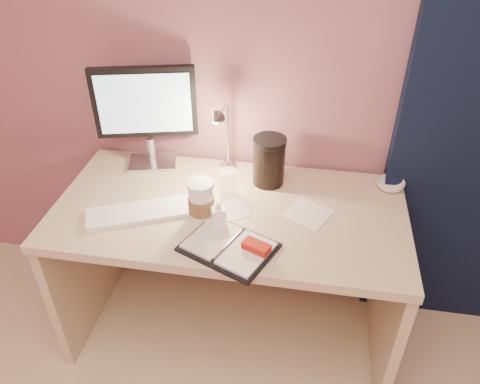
% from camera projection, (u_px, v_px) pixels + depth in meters
% --- Properties ---
extents(desk, '(1.40, 0.70, 0.73)m').
position_uv_depth(desk, '(233.00, 239.00, 2.05)').
color(desk, tan).
rests_on(desk, ground).
extents(monitor, '(0.43, 0.20, 0.46)m').
position_uv_depth(monitor, '(146.00, 108.00, 1.97)').
color(monitor, silver).
rests_on(monitor, desk).
extents(keyboard, '(0.45, 0.30, 0.02)m').
position_uv_depth(keyboard, '(144.00, 212.00, 1.83)').
color(keyboard, white).
rests_on(keyboard, desk).
extents(planner, '(0.38, 0.34, 0.05)m').
position_uv_depth(planner, '(231.00, 246.00, 1.66)').
color(planner, black).
rests_on(planner, desk).
extents(paper_a, '(0.18, 0.18, 0.00)m').
position_uv_depth(paper_a, '(229.00, 211.00, 1.85)').
color(paper_a, silver).
rests_on(paper_a, desk).
extents(paper_b, '(0.21, 0.21, 0.00)m').
position_uv_depth(paper_b, '(308.00, 214.00, 1.83)').
color(paper_b, silver).
rests_on(paper_b, desk).
extents(coffee_cup, '(0.10, 0.10, 0.16)m').
position_uv_depth(coffee_cup, '(201.00, 202.00, 1.77)').
color(coffee_cup, white).
rests_on(coffee_cup, desk).
extents(clear_cup, '(0.07, 0.07, 0.13)m').
position_uv_depth(clear_cup, '(228.00, 184.00, 1.89)').
color(clear_cup, white).
rests_on(clear_cup, desk).
extents(bowl, '(0.14, 0.14, 0.04)m').
position_uv_depth(bowl, '(390.00, 185.00, 1.96)').
color(bowl, white).
rests_on(bowl, desk).
extents(lotion_bottle, '(0.07, 0.07, 0.12)m').
position_uv_depth(lotion_bottle, '(218.00, 212.00, 1.74)').
color(lotion_bottle, white).
rests_on(lotion_bottle, desk).
extents(dark_jar, '(0.13, 0.13, 0.19)m').
position_uv_depth(dark_jar, '(269.00, 163.00, 1.96)').
color(dark_jar, black).
rests_on(dark_jar, desk).
extents(desk_lamp, '(0.09, 0.20, 0.33)m').
position_uv_depth(desk_lamp, '(227.00, 136.00, 1.92)').
color(desk_lamp, silver).
rests_on(desk_lamp, desk).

